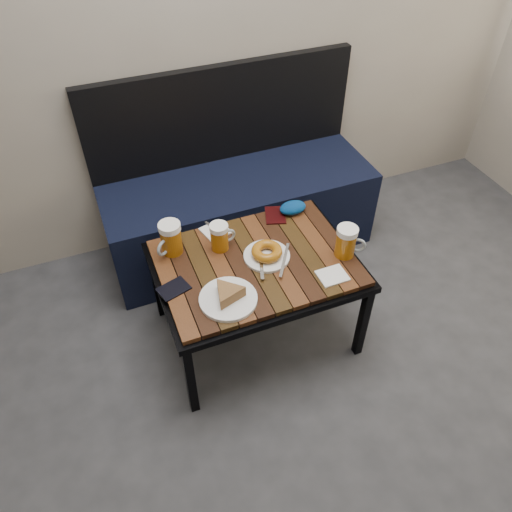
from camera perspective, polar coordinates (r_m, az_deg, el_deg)
name	(u,v)px	position (r m, az deg, el deg)	size (l,w,h in m)	color
bench	(238,204)	(2.69, -2.10, 5.93)	(1.40, 0.50, 0.95)	black
cafe_table	(256,268)	(2.11, 0.00, -1.42)	(0.84, 0.62, 0.47)	black
beer_mug_left	(171,238)	(2.10, -9.74, 2.00)	(0.14, 0.12, 0.15)	#A2590D
beer_mug_centre	(220,237)	(2.10, -4.14, 2.22)	(0.12, 0.08, 0.13)	#A2590D
beer_mug_right	(347,242)	(2.09, 10.31, 1.63)	(0.13, 0.11, 0.14)	#A2590D
plate_pie	(228,296)	(1.91, -3.21, -4.57)	(0.23, 0.23, 0.06)	white
plate_bagel	(267,253)	(2.08, 1.25, 0.30)	(0.21, 0.24, 0.05)	white
napkin_left	(215,231)	(2.22, -4.66, 2.91)	(0.13, 0.14, 0.01)	white
napkin_right	(332,276)	(2.03, 8.72, -2.24)	(0.12, 0.10, 0.01)	white
passport_navy	(174,289)	(1.99, -9.39, -3.71)	(0.09, 0.12, 0.01)	black
passport_burgundy	(275,215)	(2.30, 2.22, 4.68)	(0.09, 0.13, 0.01)	black
knit_pouch	(293,208)	(2.31, 4.22, 5.53)	(0.13, 0.08, 0.06)	#040B71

